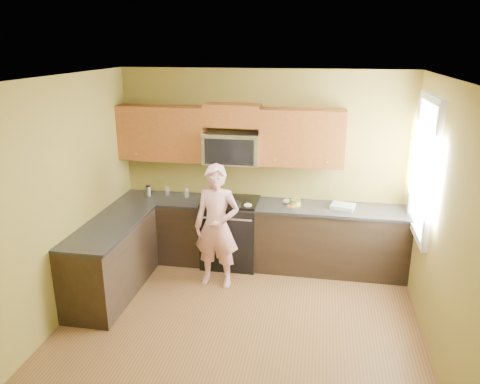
% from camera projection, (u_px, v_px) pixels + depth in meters
% --- Properties ---
extents(floor, '(4.00, 4.00, 0.00)m').
position_uv_depth(floor, '(237.00, 334.00, 5.02)').
color(floor, brown).
rests_on(floor, ground).
extents(ceiling, '(4.00, 4.00, 0.00)m').
position_uv_depth(ceiling, '(237.00, 80.00, 4.19)').
color(ceiling, white).
rests_on(ceiling, ground).
extents(wall_back, '(4.00, 0.00, 4.00)m').
position_uv_depth(wall_back, '(263.00, 167.00, 6.48)').
color(wall_back, olive).
rests_on(wall_back, ground).
extents(wall_front, '(4.00, 0.00, 4.00)m').
position_uv_depth(wall_front, '(175.00, 339.00, 2.73)').
color(wall_front, olive).
rests_on(wall_front, ground).
extents(wall_left, '(0.00, 4.00, 4.00)m').
position_uv_depth(wall_left, '(54.00, 206.00, 4.94)').
color(wall_left, olive).
rests_on(wall_left, ground).
extents(wall_right, '(0.00, 4.00, 4.00)m').
position_uv_depth(wall_right, '(449.00, 232.00, 4.27)').
color(wall_right, olive).
rests_on(wall_right, ground).
extents(cabinet_back_run, '(4.00, 0.60, 0.88)m').
position_uv_depth(cabinet_back_run, '(259.00, 235.00, 6.48)').
color(cabinet_back_run, black).
rests_on(cabinet_back_run, floor).
extents(cabinet_left_run, '(0.60, 1.60, 0.88)m').
position_uv_depth(cabinet_left_run, '(112.00, 261.00, 5.73)').
color(cabinet_left_run, black).
rests_on(cabinet_left_run, floor).
extents(countertop_back, '(4.00, 0.62, 0.04)m').
position_uv_depth(countertop_back, '(259.00, 205.00, 6.33)').
color(countertop_back, black).
rests_on(countertop_back, cabinet_back_run).
extents(countertop_left, '(0.62, 1.60, 0.04)m').
position_uv_depth(countertop_left, '(109.00, 226.00, 5.59)').
color(countertop_left, black).
rests_on(countertop_left, cabinet_left_run).
extents(stove, '(0.76, 0.65, 0.95)m').
position_uv_depth(stove, '(231.00, 232.00, 6.51)').
color(stove, black).
rests_on(stove, floor).
extents(microwave, '(0.76, 0.40, 0.42)m').
position_uv_depth(microwave, '(232.00, 163.00, 6.33)').
color(microwave, silver).
rests_on(microwave, wall_back).
extents(upper_cab_left, '(1.22, 0.33, 0.75)m').
position_uv_depth(upper_cab_left, '(164.00, 159.00, 6.53)').
color(upper_cab_left, brown).
rests_on(upper_cab_left, wall_back).
extents(upper_cab_right, '(1.12, 0.33, 0.75)m').
position_uv_depth(upper_cab_right, '(301.00, 165.00, 6.20)').
color(upper_cab_right, brown).
rests_on(upper_cab_right, wall_back).
extents(upper_cab_over_mw, '(0.76, 0.33, 0.30)m').
position_uv_depth(upper_cab_over_mw, '(232.00, 115.00, 6.16)').
color(upper_cab_over_mw, brown).
rests_on(upper_cab_over_mw, wall_back).
extents(window, '(0.06, 1.06, 1.66)m').
position_uv_depth(window, '(425.00, 168.00, 5.31)').
color(window, white).
rests_on(window, wall_right).
extents(woman, '(0.62, 0.43, 1.61)m').
position_uv_depth(woman, '(217.00, 227.00, 5.84)').
color(woman, '#EE777C').
rests_on(woman, floor).
extents(frying_pan, '(0.36, 0.52, 0.06)m').
position_uv_depth(frying_pan, '(231.00, 207.00, 6.12)').
color(frying_pan, black).
rests_on(frying_pan, stove).
extents(butter_tub, '(0.14, 0.14, 0.10)m').
position_uv_depth(butter_tub, '(296.00, 205.00, 6.26)').
color(butter_tub, '#FBED42').
rests_on(butter_tub, countertop_back).
extents(toast_slice, '(0.14, 0.14, 0.01)m').
position_uv_depth(toast_slice, '(291.00, 206.00, 6.20)').
color(toast_slice, '#B27F47').
rests_on(toast_slice, countertop_back).
extents(napkin_a, '(0.14, 0.15, 0.06)m').
position_uv_depth(napkin_a, '(248.00, 205.00, 6.16)').
color(napkin_a, silver).
rests_on(napkin_a, countertop_back).
extents(napkin_b, '(0.15, 0.16, 0.07)m').
position_uv_depth(napkin_b, '(287.00, 201.00, 6.31)').
color(napkin_b, silver).
rests_on(napkin_b, countertop_back).
extents(dish_towel, '(0.35, 0.30, 0.05)m').
position_uv_depth(dish_towel, '(343.00, 206.00, 6.14)').
color(dish_towel, white).
rests_on(dish_towel, countertop_back).
extents(travel_mug, '(0.10, 0.10, 0.16)m').
position_uv_depth(travel_mug, '(149.00, 196.00, 6.62)').
color(travel_mug, silver).
rests_on(travel_mug, countertop_back).
extents(glass_a, '(0.07, 0.07, 0.12)m').
position_uv_depth(glass_a, '(187.00, 193.00, 6.58)').
color(glass_a, silver).
rests_on(glass_a, countertop_back).
extents(glass_c, '(0.07, 0.07, 0.12)m').
position_uv_depth(glass_c, '(167.00, 191.00, 6.66)').
color(glass_c, silver).
rests_on(glass_c, countertop_back).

